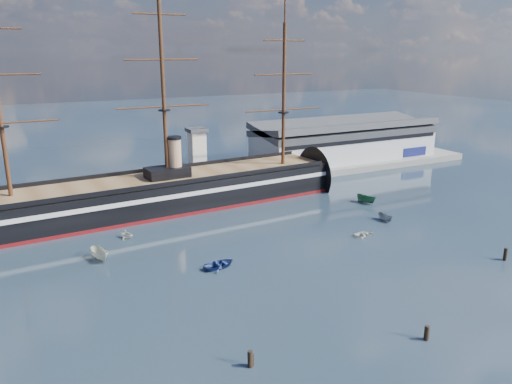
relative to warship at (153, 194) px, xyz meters
name	(u,v)px	position (x,y,z in m)	size (l,w,h in m)	color
ground	(240,227)	(13.37, -20.00, -4.04)	(600.00, 600.00, 0.00)	#182737
quay	(217,184)	(23.37, 16.00, -4.04)	(180.00, 18.00, 2.00)	slate
warehouse	(345,141)	(71.37, 20.00, 3.95)	(63.00, 21.00, 11.60)	#B7BABC
quay_tower	(197,155)	(16.37, 13.00, 5.72)	(5.00, 5.00, 15.00)	silver
warship	(153,194)	(0.00, 0.00, 0.00)	(113.32, 21.34, 53.94)	black
motorboat_a	(101,260)	(-17.22, -24.34, -4.04)	(6.87, 2.52, 2.75)	beige
motorboat_b	(220,267)	(1.00, -37.38, -4.04)	(3.72, 1.49, 1.73)	navy
motorboat_c	(385,221)	(44.13, -31.58, -4.04)	(5.06, 1.86, 2.03)	slate
motorboat_d	(127,238)	(-10.29, -15.40, -4.04)	(5.35, 2.32, 1.96)	silver
motorboat_e	(364,236)	(33.75, -37.00, -4.04)	(2.63, 1.05, 1.23)	silver
motorboat_f	(366,203)	(49.16, -18.81, -4.04)	(6.44, 2.36, 2.58)	#24583B
piling_near_left	(250,367)	(-7.24, -65.68, -4.04)	(0.64, 0.64, 2.91)	black
piling_near_mid	(426,340)	(16.20, -71.23, -4.04)	(0.64, 0.64, 2.78)	black
piling_far_right	(504,260)	(48.65, -58.62, -4.04)	(0.64, 0.64, 3.12)	black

